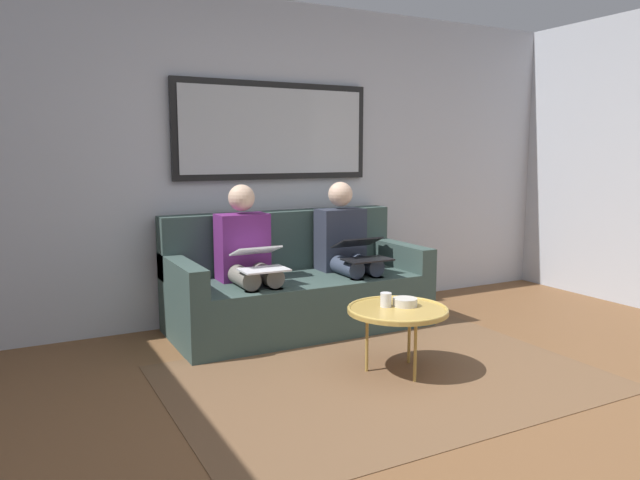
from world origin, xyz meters
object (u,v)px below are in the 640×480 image
at_px(person_left, 346,248).
at_px(laptop_black, 362,250).
at_px(laptop_white, 259,259).
at_px(person_right, 247,257).
at_px(coffee_table, 398,310).
at_px(bowl, 405,302).
at_px(couch, 295,288).
at_px(cup, 386,300).
at_px(framed_mirror, 274,131).

relative_size(person_left, laptop_black, 3.03).
bearing_deg(laptop_white, person_right, -90.00).
bearing_deg(person_left, laptop_black, 90.00).
bearing_deg(coffee_table, person_right, -64.38).
bearing_deg(bowl, couch, -80.35).
distance_m(cup, laptop_black, 0.93).
xyz_separation_m(framed_mirror, laptop_white, (0.43, 0.69, -0.92)).
height_order(couch, laptop_white, couch).
distance_m(cup, person_right, 1.20).
bearing_deg(cup, framed_mirror, -86.91).
relative_size(couch, coffee_table, 3.16).
distance_m(cup, person_left, 1.14).
height_order(framed_mirror, person_right, framed_mirror).
distance_m(framed_mirror, person_left, 1.13).
height_order(couch, person_left, person_left).
height_order(cup, laptop_black, laptop_black).
relative_size(person_right, laptop_white, 3.08).
xyz_separation_m(laptop_black, laptop_white, (0.85, 0.00, 0.00)).
bearing_deg(laptop_white, cup, 121.18).
bearing_deg(laptop_black, person_left, -90.00).
relative_size(couch, laptop_black, 5.29).
relative_size(bowl, laptop_white, 0.42).
bearing_deg(cup, bowl, 161.59).
height_order(couch, bowl, couch).
bearing_deg(framed_mirror, couch, 90.00).
bearing_deg(laptop_black, bowl, 75.73).
bearing_deg(framed_mirror, cup, 93.09).
xyz_separation_m(bowl, person_left, (-0.23, -1.12, 0.17)).
xyz_separation_m(couch, person_right, (0.43, 0.07, 0.30)).
bearing_deg(bowl, person_right, -60.65).
relative_size(coffee_table, person_right, 0.55).
distance_m(coffee_table, laptop_black, 0.99).
height_order(couch, laptop_black, couch).
bearing_deg(laptop_black, cup, 67.87).
bearing_deg(couch, framed_mirror, -90.00).
xyz_separation_m(cup, laptop_white, (0.51, -0.84, 0.17)).
distance_m(framed_mirror, person_right, 1.13).
bearing_deg(coffee_table, bowl, -158.05).
height_order(couch, framed_mirror, framed_mirror).
xyz_separation_m(person_left, laptop_black, (0.00, 0.23, 0.02)).
bearing_deg(couch, person_right, 9.10).
bearing_deg(laptop_white, person_left, -164.53).
distance_m(framed_mirror, bowl, 1.94).
distance_m(bowl, laptop_black, 0.93).
bearing_deg(person_right, person_left, 180.00).
distance_m(framed_mirror, laptop_white, 1.23).
height_order(cup, person_left, person_left).
bearing_deg(person_right, cup, 115.30).
xyz_separation_m(couch, person_left, (-0.43, 0.07, 0.30)).
xyz_separation_m(framed_mirror, coffee_table, (-0.12, 1.61, -1.15)).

